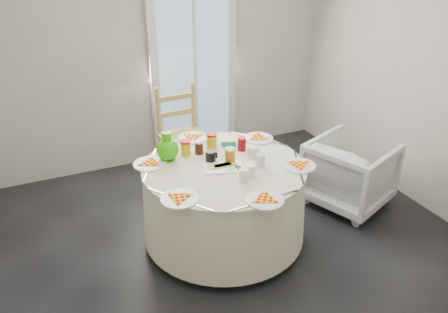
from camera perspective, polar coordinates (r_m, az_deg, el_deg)
name	(u,v)px	position (r m, az deg, el deg)	size (l,w,h in m)	color
floor	(236,257)	(3.69, 1.59, -12.97)	(4.00, 4.00, 0.00)	black
wall_back	(156,48)	(4.83, -8.86, 13.82)	(4.00, 0.02, 2.60)	#BCB5A3
wall_right	(448,75)	(4.27, 27.17, 9.47)	(0.02, 4.00, 2.60)	#BCB5A3
glass_door	(194,68)	(4.97, -3.98, 11.44)	(1.00, 0.08, 2.10)	silver
table	(224,202)	(3.68, 0.00, -5.92)	(1.35, 1.35, 0.69)	beige
wooden_chair	(184,139)	(4.57, -5.26, 2.23)	(0.45, 0.43, 1.01)	tan
armchair	(351,167)	(4.34, 16.22, -1.38)	(0.71, 0.66, 0.73)	silver
place_settings	(224,160)	(3.48, 0.00, -0.44)	(1.46, 1.46, 0.03)	silver
jar_cluster	(213,142)	(3.67, -1.48, 1.93)	(0.54, 0.27, 0.16)	brown
butter_tub	(228,138)	(3.83, 0.58, 2.46)	(0.13, 0.09, 0.05)	#118AB4
green_pitcher	(167,143)	(3.56, -7.44, 1.77)	(0.18, 0.18, 0.24)	#34B408
cheese_platter	(224,162)	(3.44, -0.01, -0.74)	(0.31, 0.20, 0.04)	silver
mugs_glasses	(237,154)	(3.49, 1.72, 0.38)	(0.63, 0.63, 0.12)	#979797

